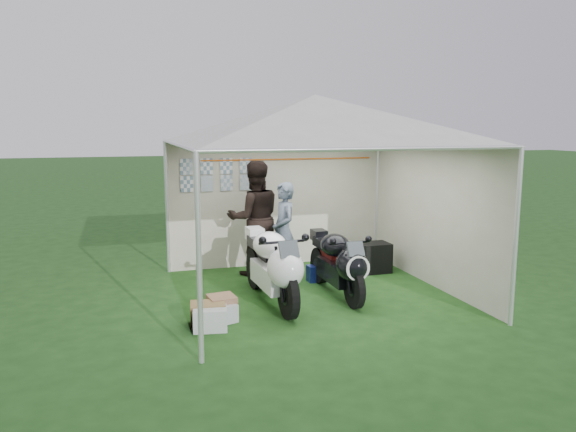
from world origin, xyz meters
name	(u,v)px	position (x,y,z in m)	size (l,w,h in m)	color
ground	(314,294)	(0.00, 0.00, 0.00)	(80.00, 80.00, 0.00)	#193E14
canopy_tent	(314,124)	(0.00, 0.03, 2.58)	(5.66, 5.66, 3.00)	silver
motorcycle_white	(273,264)	(-0.72, -0.29, 0.60)	(0.54, 2.17, 1.07)	black
motorcycle_black	(339,262)	(0.33, -0.20, 0.54)	(0.44, 1.95, 0.96)	black
paddock_stand	(318,273)	(0.32, 0.69, 0.13)	(0.36, 0.22, 0.27)	#2032B3
person_dark_jacket	(255,218)	(-0.58, 1.41, 0.98)	(0.96, 0.75, 1.97)	black
person_blue_jacket	(284,232)	(-0.20, 0.94, 0.82)	(0.60, 0.39, 1.64)	slate
equipment_box	(374,257)	(1.46, 0.95, 0.26)	(0.52, 0.42, 0.52)	black
crate_0	(210,319)	(-1.75, -1.03, 0.14)	(0.42, 0.33, 0.28)	#B9BFC3
crate_1	(222,307)	(-1.54, -0.66, 0.16)	(0.35, 0.35, 0.31)	#876148
crate_2	(223,313)	(-1.55, -0.80, 0.12)	(0.33, 0.27, 0.24)	#B1B7BB
crate_3	(208,314)	(-1.75, -0.85, 0.15)	(0.45, 0.32, 0.30)	olive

